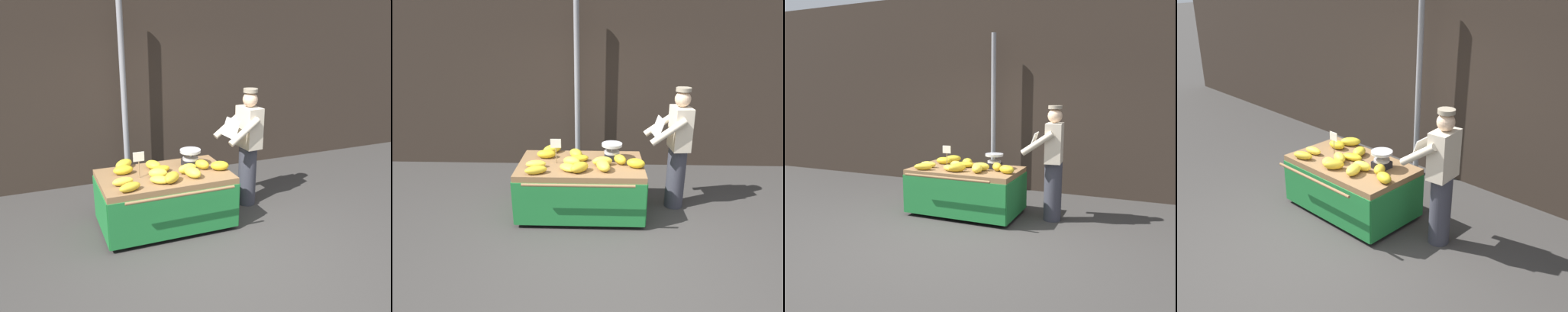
% 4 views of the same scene
% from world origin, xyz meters
% --- Properties ---
extents(ground_plane, '(60.00, 60.00, 0.00)m').
position_xyz_m(ground_plane, '(0.00, 0.00, 0.00)').
color(ground_plane, '#383533').
extents(back_wall, '(16.00, 0.24, 3.87)m').
position_xyz_m(back_wall, '(0.00, 3.00, 1.93)').
color(back_wall, '#332821').
rests_on(back_wall, ground).
extents(street_pole, '(0.09, 0.09, 3.00)m').
position_xyz_m(street_pole, '(-0.52, 2.61, 1.50)').
color(street_pole, gray).
rests_on(street_pole, ground).
extents(banana_cart, '(1.69, 1.20, 0.73)m').
position_xyz_m(banana_cart, '(-0.38, 1.07, 0.53)').
color(banana_cart, olive).
rests_on(banana_cart, ground).
extents(weighing_scale, '(0.28, 0.28, 0.23)m').
position_xyz_m(weighing_scale, '(0.04, 1.21, 0.85)').
color(weighing_scale, black).
rests_on(weighing_scale, banana_cart).
extents(price_sign, '(0.14, 0.01, 0.34)m').
position_xyz_m(price_sign, '(-0.71, 1.05, 0.98)').
color(price_sign, '#997A51').
rests_on(price_sign, banana_cart).
extents(banana_bunch_0, '(0.27, 0.22, 0.13)m').
position_xyz_m(banana_bunch_0, '(-0.49, 0.96, 0.79)').
color(banana_bunch_0, yellow).
rests_on(banana_bunch_0, banana_cart).
extents(banana_bunch_1, '(0.28, 0.17, 0.13)m').
position_xyz_m(banana_bunch_1, '(-0.09, 0.98, 0.79)').
color(banana_bunch_1, yellow).
rests_on(banana_bunch_1, banana_cart).
extents(banana_bunch_2, '(0.27, 0.18, 0.11)m').
position_xyz_m(banana_bunch_2, '(-0.87, 1.25, 0.79)').
color(banana_bunch_2, gold).
rests_on(banana_bunch_2, banana_cart).
extents(banana_bunch_3, '(0.27, 0.21, 0.12)m').
position_xyz_m(banana_bunch_3, '(0.34, 0.93, 0.79)').
color(banana_bunch_3, gold).
rests_on(banana_bunch_3, banana_cart).
extents(banana_bunch_4, '(0.22, 0.25, 0.12)m').
position_xyz_m(banana_bunch_4, '(0.15, 1.06, 0.79)').
color(banana_bunch_4, gold).
rests_on(banana_bunch_4, banana_cart).
extents(banana_bunch_5, '(0.32, 0.22, 0.09)m').
position_xyz_m(banana_bunch_5, '(-0.42, 1.12, 0.78)').
color(banana_bunch_5, gold).
rests_on(banana_bunch_5, banana_cart).
extents(banana_bunch_6, '(0.30, 0.28, 0.09)m').
position_xyz_m(banana_bunch_6, '(-0.52, 0.79, 0.77)').
color(banana_bunch_6, yellow).
rests_on(banana_bunch_6, banana_cart).
extents(banana_bunch_7, '(0.32, 0.31, 0.12)m').
position_xyz_m(banana_bunch_7, '(-0.81, 1.47, 0.79)').
color(banana_bunch_7, yellow).
rests_on(banana_bunch_7, banana_cart).
extents(banana_bunch_8, '(0.25, 0.29, 0.11)m').
position_xyz_m(banana_bunch_8, '(-0.46, 1.29, 0.79)').
color(banana_bunch_8, yellow).
rests_on(banana_bunch_8, banana_cart).
extents(banana_bunch_9, '(0.31, 0.22, 0.10)m').
position_xyz_m(banana_bunch_9, '(-0.92, 0.68, 0.78)').
color(banana_bunch_9, gold).
rests_on(banana_bunch_9, banana_cart).
extents(banana_bunch_10, '(0.24, 0.30, 0.13)m').
position_xyz_m(banana_bunch_10, '(-0.08, 0.82, 0.79)').
color(banana_bunch_10, yellow).
rests_on(banana_bunch_10, banana_cart).
extents(banana_bunch_11, '(0.27, 0.14, 0.10)m').
position_xyz_m(banana_bunch_11, '(-0.96, 0.89, 0.78)').
color(banana_bunch_11, yellow).
rests_on(banana_bunch_11, banana_cart).
extents(banana_bunch_12, '(0.29, 0.29, 0.13)m').
position_xyz_m(banana_bunch_12, '(-0.38, 0.76, 0.79)').
color(banana_bunch_12, gold).
rests_on(banana_bunch_12, banana_cart).
extents(vendor_person, '(0.60, 0.55, 1.71)m').
position_xyz_m(vendor_person, '(0.94, 1.27, 0.87)').
color(vendor_person, '#383842').
rests_on(vendor_person, ground).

